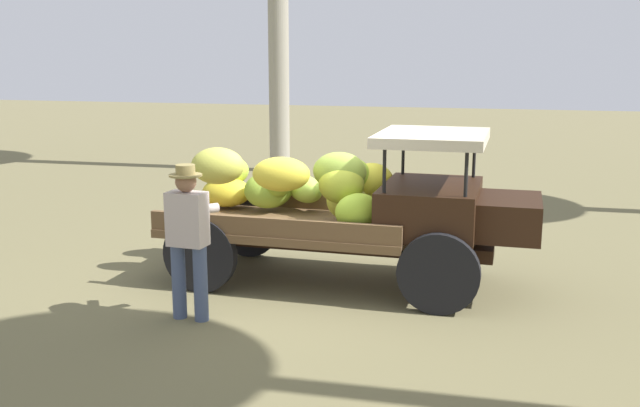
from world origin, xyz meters
name	(u,v)px	position (x,y,z in m)	size (l,w,h in m)	color
ground_plane	(310,282)	(0.00, 0.00, 0.00)	(60.00, 60.00, 0.00)	#706744
truck	(352,205)	(0.49, 0.16, 0.97)	(4.52, 1.93, 1.89)	black
farmer	(188,233)	(-0.91, -1.52, 0.95)	(0.53, 0.47, 1.67)	#455374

